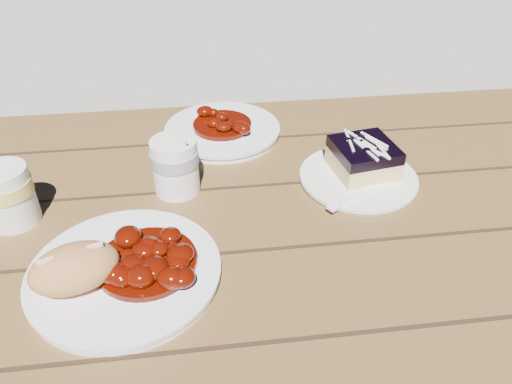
{
  "coord_description": "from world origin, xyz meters",
  "views": [
    {
      "loc": [
        0.17,
        -0.61,
        1.24
      ],
      "look_at": [
        0.25,
        -0.02,
        0.81
      ],
      "focal_mm": 35.0,
      "sensor_mm": 36.0,
      "label": 1
    }
  ],
  "objects": [
    {
      "name": "fork_dessert",
      "position": [
        0.42,
        0.02,
        0.76
      ],
      "size": [
        0.15,
        0.11,
        0.0
      ],
      "primitive_type": null,
      "rotation": [
        0.0,
        0.0,
        -1.01
      ],
      "color": "white",
      "rests_on": "dessert_plate"
    },
    {
      "name": "bread_roll",
      "position": [
        0.0,
        -0.13,
        0.8
      ],
      "size": [
        0.13,
        0.11,
        0.06
      ],
      "primitive_type": "ellipsoid",
      "rotation": [
        0.0,
        0.0,
        0.34
      ],
      "color": "#BD8248",
      "rests_on": "main_plate"
    },
    {
      "name": "picnic_table",
      "position": [
        0.0,
        -0.0,
        0.59
      ],
      "size": [
        2.0,
        1.55,
        0.75
      ],
      "color": "brown",
      "rests_on": "ground"
    },
    {
      "name": "main_plate",
      "position": [
        0.06,
        -0.11,
        0.76
      ],
      "size": [
        0.25,
        0.25,
        0.02
      ],
      "primitive_type": "cylinder",
      "color": "white",
      "rests_on": "picnic_table"
    },
    {
      "name": "coffee_cup",
      "position": [
        0.13,
        0.09,
        0.8
      ],
      "size": [
        0.07,
        0.07,
        0.09
      ],
      "primitive_type": "cylinder",
      "color": "white",
      "rests_on": "picnic_table"
    },
    {
      "name": "second_plate",
      "position": [
        0.22,
        0.27,
        0.76
      ],
      "size": [
        0.22,
        0.22,
        0.02
      ],
      "primitive_type": "cylinder",
      "color": "white",
      "rests_on": "picnic_table"
    },
    {
      "name": "blueberry_cake",
      "position": [
        0.45,
        0.09,
        0.79
      ],
      "size": [
        0.11,
        0.11,
        0.06
      ],
      "rotation": [
        0.0,
        0.0,
        0.16
      ],
      "color": "#E0C47A",
      "rests_on": "dessert_plate"
    },
    {
      "name": "second_stew",
      "position": [
        0.22,
        0.27,
        0.79
      ],
      "size": [
        0.11,
        0.11,
        0.04
      ],
      "primitive_type": null,
      "color": "#4F0C02",
      "rests_on": "second_plate"
    },
    {
      "name": "second_cup",
      "position": [
        -0.12,
        0.04,
        0.8
      ],
      "size": [
        0.07,
        0.07,
        0.09
      ],
      "primitive_type": "cylinder",
      "color": "white",
      "rests_on": "picnic_table"
    },
    {
      "name": "dessert_plate",
      "position": [
        0.44,
        0.07,
        0.76
      ],
      "size": [
        0.2,
        0.2,
        0.01
      ],
      "primitive_type": "cylinder",
      "color": "white",
      "rests_on": "picnic_table"
    },
    {
      "name": "goulash_stew",
      "position": [
        0.09,
        -0.11,
        0.79
      ],
      "size": [
        0.14,
        0.14,
        0.04
      ],
      "primitive_type": null,
      "color": "#4F0C02",
      "rests_on": "main_plate"
    }
  ]
}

